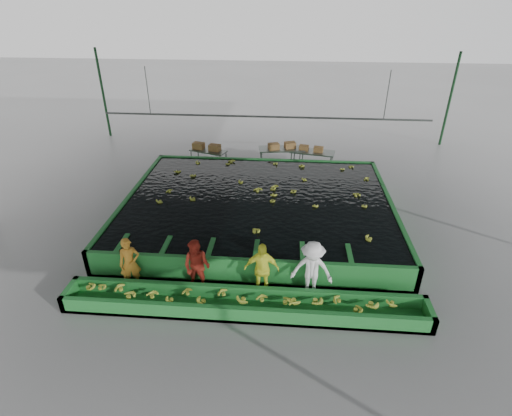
# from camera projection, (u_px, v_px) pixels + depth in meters

# --- Properties ---
(ground) EXTENTS (80.00, 80.00, 0.00)m
(ground) POSITION_uv_depth(u_px,v_px,m) (255.00, 239.00, 14.16)
(ground) COLOR slate
(ground) RESTS_ON ground
(shed_roof) EXTENTS (20.00, 22.00, 0.04)m
(shed_roof) POSITION_uv_depth(u_px,v_px,m) (255.00, 97.00, 11.75)
(shed_roof) COLOR gray
(shed_roof) RESTS_ON shed_posts
(shed_posts) EXTENTS (20.00, 22.00, 5.00)m
(shed_posts) POSITION_uv_depth(u_px,v_px,m) (255.00, 175.00, 12.96)
(shed_posts) COLOR #163D1E
(shed_posts) RESTS_ON ground
(flotation_tank) EXTENTS (10.00, 8.00, 0.90)m
(flotation_tank) POSITION_uv_depth(u_px,v_px,m) (258.00, 208.00, 15.26)
(flotation_tank) COLOR #20732D
(flotation_tank) RESTS_ON ground
(tank_water) EXTENTS (9.70, 7.70, 0.00)m
(tank_water) POSITION_uv_depth(u_px,v_px,m) (258.00, 199.00, 15.06)
(tank_water) COLOR black
(tank_water) RESTS_ON flotation_tank
(sorting_trough) EXTENTS (10.00, 1.00, 0.50)m
(sorting_trough) POSITION_uv_depth(u_px,v_px,m) (244.00, 304.00, 10.90)
(sorting_trough) COLOR #20732D
(sorting_trough) RESTS_ON ground
(cableway_rail) EXTENTS (0.08, 0.08, 14.00)m
(cableway_rail) POSITION_uv_depth(u_px,v_px,m) (265.00, 117.00, 17.08)
(cableway_rail) COLOR #59605B
(cableway_rail) RESTS_ON shed_roof
(rail_hanger_left) EXTENTS (0.04, 0.04, 2.00)m
(rail_hanger_left) POSITION_uv_depth(u_px,v_px,m) (148.00, 91.00, 16.96)
(rail_hanger_left) COLOR #59605B
(rail_hanger_left) RESTS_ON shed_roof
(rail_hanger_right) EXTENTS (0.04, 0.04, 2.00)m
(rail_hanger_right) POSITION_uv_depth(u_px,v_px,m) (387.00, 95.00, 16.24)
(rail_hanger_right) COLOR #59605B
(rail_hanger_right) RESTS_ON shed_roof
(worker_a) EXTENTS (0.71, 0.61, 1.64)m
(worker_a) POSITION_uv_depth(u_px,v_px,m) (130.00, 263.00, 11.57)
(worker_a) COLOR #C28024
(worker_a) RESTS_ON ground
(worker_b) EXTENTS (0.93, 0.78, 1.68)m
(worker_b) POSITION_uv_depth(u_px,v_px,m) (197.00, 266.00, 11.42)
(worker_b) COLOR #A3291B
(worker_b) RESTS_ON ground
(worker_c) EXTENTS (1.02, 0.46, 1.70)m
(worker_c) POSITION_uv_depth(u_px,v_px,m) (262.00, 269.00, 11.28)
(worker_c) COLOR #FAFF3D
(worker_c) RESTS_ON ground
(worker_d) EXTENTS (1.24, 0.80, 1.81)m
(worker_d) POSITION_uv_depth(u_px,v_px,m) (312.00, 270.00, 11.15)
(worker_d) COLOR white
(worker_d) RESTS_ON ground
(packing_table_left) EXTENTS (1.94, 1.29, 0.82)m
(packing_table_left) POSITION_uv_depth(u_px,v_px,m) (209.00, 158.00, 19.87)
(packing_table_left) COLOR #59605B
(packing_table_left) RESTS_ON ground
(packing_table_mid) EXTENTS (2.30, 1.17, 1.00)m
(packing_table_mid) POSITION_uv_depth(u_px,v_px,m) (281.00, 158.00, 19.65)
(packing_table_mid) COLOR #59605B
(packing_table_mid) RESTS_ON ground
(packing_table_right) EXTENTS (2.23, 1.26, 0.96)m
(packing_table_right) POSITION_uv_depth(u_px,v_px,m) (312.00, 160.00, 19.42)
(packing_table_right) COLOR #59605B
(packing_table_right) RESTS_ON ground
(box_stack_left) EXTENTS (1.46, 0.71, 0.30)m
(box_stack_left) POSITION_uv_depth(u_px,v_px,m) (207.00, 150.00, 19.74)
(box_stack_left) COLOR brown
(box_stack_left) RESTS_ON packing_table_left
(box_stack_mid) EXTENTS (1.39, 0.76, 0.29)m
(box_stack_mid) POSITION_uv_depth(u_px,v_px,m) (282.00, 148.00, 19.37)
(box_stack_mid) COLOR brown
(box_stack_mid) RESTS_ON packing_table_mid
(box_stack_right) EXTENTS (1.19, 0.55, 0.25)m
(box_stack_right) POSITION_uv_depth(u_px,v_px,m) (311.00, 151.00, 19.20)
(box_stack_right) COLOR brown
(box_stack_right) RESTS_ON packing_table_right
(floating_bananas) EXTENTS (8.65, 5.90, 0.12)m
(floating_bananas) POSITION_uv_depth(u_px,v_px,m) (260.00, 189.00, 15.76)
(floating_bananas) COLOR #9BA72E
(floating_bananas) RESTS_ON tank_water
(trough_bananas) EXTENTS (8.93, 0.60, 0.12)m
(trough_bananas) POSITION_uv_depth(u_px,v_px,m) (244.00, 300.00, 10.83)
(trough_bananas) COLOR #9BA72E
(trough_bananas) RESTS_ON sorting_trough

